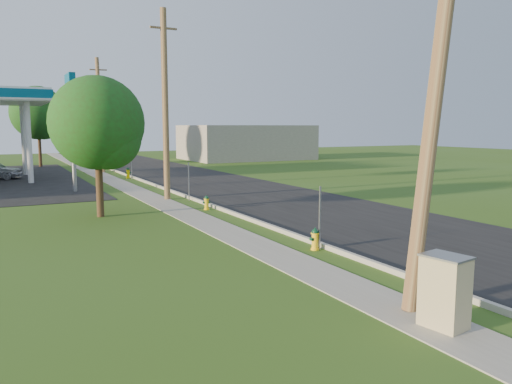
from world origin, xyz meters
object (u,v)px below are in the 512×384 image
Objects in this scene: tree_verge at (100,127)px; tree_lot at (39,115)px; utility_pole_far at (100,115)px; hydrant_near at (315,239)px; utility_pole_mid at (165,105)px; hydrant_mid at (207,203)px; price_pylon at (71,99)px; utility_cabinet at (445,292)px; utility_pole_near at (437,77)px; hydrant_far at (128,173)px.

tree_lot is at bearing 90.04° from tree_verge.
hydrant_near is at bearing -88.66° from utility_pole_far.
utility_pole_far is 1.60× the size of tree_verge.
utility_pole_far is (0.00, 18.00, -0.15)m from utility_pole_mid.
tree_lot is 11.34× the size of hydrant_mid.
price_pylon is 0.89× the size of tree_lot.
tree_lot reaches higher than utility_cabinet.
utility_cabinet reaches higher than hydrant_near.
utility_pole_near reaches higher than hydrant_mid.
utility_pole_far is 37.19m from utility_cabinet.
tree_lot is 31.48m from hydrant_mid.
utility_pole_far is at bearing 91.34° from hydrant_near.
utility_pole_mid is 18.00m from utility_pole_far.
utility_pole_near is at bearing -90.00° from utility_pole_far.
utility_cabinet is (-1.30, -6.21, 0.37)m from hydrant_near.
hydrant_near is at bearing -90.05° from hydrant_far.
utility_pole_near is at bearing -74.30° from tree_verge.
tree_lot is (-4.03, 26.71, -0.01)m from utility_pole_mid.
tree_verge is 8.79× the size of hydrant_mid.
hydrant_near is at bearing -86.78° from utility_pole_mid.
utility_cabinet is (-0.58, -36.96, -4.09)m from utility_pole_far.
tree_verge is at bearing -137.24° from utility_pole_mid.
tree_verge is 5.79m from hydrant_mid.
utility_pole_mid is 6.76m from price_pylon.
utility_pole_near is 30.21m from hydrant_far.
utility_pole_mid is 1.65× the size of tree_verge.
utility_pole_near is 4.24m from utility_cabinet.
tree_lot is at bearing 94.33° from utility_cabinet.
utility_pole_mid is at bearing 42.76° from tree_verge.
hydrant_mid is (4.62, -30.79, -4.62)m from tree_lot.
hydrant_mid is at bearing -90.56° from hydrant_far.
price_pylon is (-3.90, 5.50, 0.48)m from utility_pole_mid.
price_pylon is at bearing 89.28° from tree_verge.
utility_pole_far is at bearing 79.52° from tree_verge.
tree_lot is 16.22m from hydrant_far.
hydrant_far reaches higher than hydrant_near.
tree_verge is 4.17× the size of utility_cabinet.
hydrant_mid is 15.97m from hydrant_far.
utility_cabinet is (-0.58, -18.96, -4.24)m from utility_pole_mid.
utility_pole_near is 6.92m from hydrant_near.
hydrant_far is (0.16, 15.97, 0.07)m from hydrant_mid.
utility_pole_near is at bearing -97.79° from hydrant_near.
tree_verge is (-4.02, 14.29, -0.97)m from utility_pole_near.
tree_verge is 8.41× the size of hydrant_near.
utility_pole_far is 1.39× the size of price_pylon.
price_pylon is (-3.90, -12.50, 0.63)m from utility_pole_far.
price_pylon is 25.13m from utility_cabinet.
utility_pole_mid reaches higher than utility_pole_near.
price_pylon reaches higher than hydrant_mid.
price_pylon is at bearing 125.34° from utility_pole_mid.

